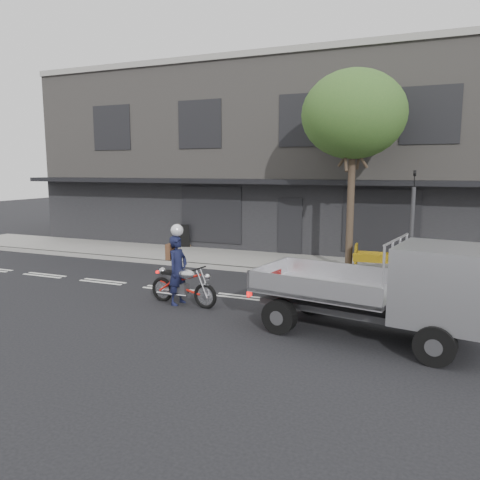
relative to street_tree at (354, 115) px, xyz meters
name	(u,v)px	position (x,y,z in m)	size (l,w,h in m)	color
ground	(243,297)	(-2.20, -4.20, -5.28)	(80.00, 80.00, 0.00)	black
sidewalk	(290,263)	(-2.20, 0.50, -5.20)	(32.00, 3.20, 0.15)	gray
kerb	(277,272)	(-2.20, -1.10, -5.20)	(32.00, 0.20, 0.15)	gray
building_main	(330,159)	(-2.20, 7.10, -1.28)	(26.00, 10.00, 8.00)	slate
street_tree	(354,115)	(0.00, 0.00, 0.00)	(3.40, 3.40, 6.74)	#382B21
traffic_light_pole	(412,231)	(2.00, -0.85, -3.63)	(0.12, 0.12, 3.50)	#2D2D30
motorcycle	(183,284)	(-3.40, -5.44, -4.73)	(2.05, 0.60, 1.06)	black
rider	(178,270)	(-3.55, -5.44, -4.37)	(0.66, 0.44, 1.82)	black
flatbed_ute	(419,286)	(2.38, -6.20, -4.04)	(4.94, 2.65, 2.17)	black
construction_barrier	(380,260)	(1.07, -0.45, -4.65)	(1.70, 0.68, 0.95)	yellow
sandwich_board	(182,236)	(-7.47, 1.80, -4.62)	(0.64, 0.43, 1.01)	black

